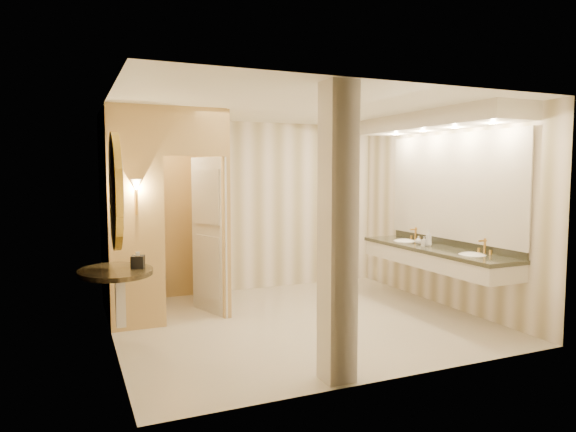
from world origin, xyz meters
The scene contains 16 objects.
floor centered at (0.00, 0.00, 0.00)m, with size 4.50×4.50×0.00m, color beige.
ceiling centered at (0.00, 0.00, 2.70)m, with size 4.50×4.50×0.00m, color white.
wall_back centered at (0.00, 2.00, 1.35)m, with size 4.50×0.02×2.70m, color white.
wall_front centered at (0.00, -2.00, 1.35)m, with size 4.50×0.02×2.70m, color white.
wall_left centered at (-2.25, 0.00, 1.35)m, with size 0.02×4.00×2.70m, color white.
wall_right centered at (2.25, 0.00, 1.35)m, with size 0.02×4.00×2.70m, color white.
toilet_closet centered at (-1.12, 0.97, 1.39)m, with size 1.50×1.55×2.70m.
wall_sconce centered at (-1.93, 0.43, 1.73)m, with size 0.14×0.14×0.42m.
vanity centered at (1.98, -0.22, 1.63)m, with size 0.75×2.79×2.09m.
console_shelf centered at (-2.21, -0.18, 1.34)m, with size 0.96×0.96×1.93m.
pillar centered at (-0.45, -1.80, 1.35)m, with size 0.28×0.28×2.70m, color beige.
tissue_box centered at (-2.00, -0.19, 0.94)m, with size 0.13×0.13×0.13m, color black.
toilet centered at (-1.60, 1.61, 0.37)m, with size 0.41×0.72×0.74m, color white.
soap_bottle_a centered at (1.86, -0.08, 0.94)m, with size 0.06×0.06×0.14m, color beige.
soap_bottle_b centered at (1.91, 0.10, 0.93)m, with size 0.09×0.09×0.12m, color silver.
soap_bottle_c centered at (1.92, -0.11, 0.99)m, with size 0.09×0.09×0.23m, color #C6B28C.
Camera 1 is at (-2.67, -5.83, 1.90)m, focal length 32.00 mm.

